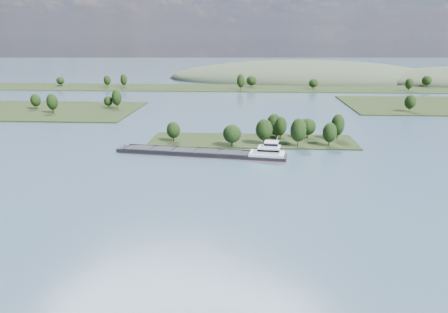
{
  "coord_description": "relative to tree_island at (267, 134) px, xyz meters",
  "views": [
    {
      "loc": [
        -0.95,
        -28.83,
        50.45
      ],
      "look_at": [
        -10.81,
        130.0,
        6.0
      ],
      "focal_mm": 35.0,
      "sensor_mm": 36.0,
      "label": 1
    }
  ],
  "objects": [
    {
      "name": "cargo_barge",
      "position": [
        -24.46,
        -25.85,
        -2.75
      ],
      "size": [
        75.23,
        19.33,
        10.11
      ],
      "color": "black",
      "rests_on": "ground"
    },
    {
      "name": "ground",
      "position": [
        -7.17,
        -58.8,
        -4.02
      ],
      "size": [
        1800.0,
        1800.0,
        0.0
      ],
      "primitive_type": "plane",
      "color": "#3B5165",
      "rests_on": "ground"
    },
    {
      "name": "tree_island",
      "position": [
        0.0,
        0.0,
        0.0
      ],
      "size": [
        100.0,
        32.66,
        14.36
      ],
      "color": "black",
      "rests_on": "ground"
    },
    {
      "name": "hill_west",
      "position": [
        52.83,
        321.2,
        -4.02
      ],
      "size": [
        320.0,
        160.0,
        44.0
      ],
      "primitive_type": "ellipsoid",
      "color": "#39452F",
      "rests_on": "ground"
    },
    {
      "name": "back_shoreline",
      "position": [
        0.92,
        220.99,
        -3.35
      ],
      "size": [
        900.0,
        60.0,
        16.12
      ],
      "color": "black",
      "rests_on": "ground"
    }
  ]
}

